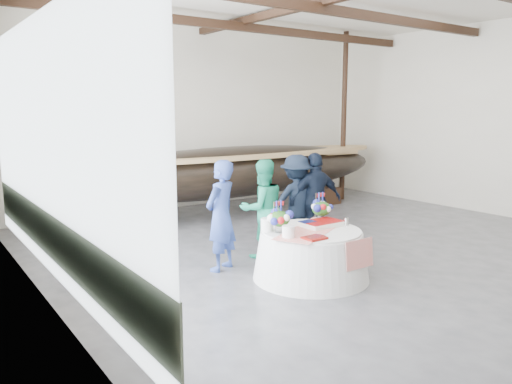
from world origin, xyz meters
TOP-DOWN VIEW (x-y plane):
  - floor at (0.00, 0.00)m, footprint 10.00×12.00m
  - wall_back at (0.00, 6.00)m, footprint 10.00×0.02m
  - wall_left at (-5.00, 0.00)m, footprint 0.02×12.00m
  - pavilion_structure at (0.00, 0.76)m, footprint 9.80×11.76m
  - open_bay at (-4.95, 1.00)m, footprint 0.03×7.00m
  - longboat_display at (0.03, 4.35)m, footprint 8.64×1.73m
  - banquet_table at (-1.59, -0.07)m, footprint 1.72×1.72m
  - tabletop_items at (-1.60, 0.10)m, footprint 1.66×1.21m
  - guest_woman_blue at (-2.46, 1.04)m, footprint 0.75×0.64m
  - guest_woman_teal at (-1.52, 1.23)m, footprint 0.89×0.74m
  - guest_man_left at (-0.66, 1.37)m, footprint 1.22×0.90m
  - guest_man_right at (-0.39, 1.16)m, footprint 1.08×0.64m

SIDE VIEW (x-z plane):
  - floor at x=0.00m, z-range -0.01..0.01m
  - banquet_table at x=-1.59m, z-range 0.00..0.74m
  - guest_woman_teal at x=-1.52m, z-range 0.00..1.66m
  - guest_man_left at x=-0.66m, z-range 0.00..1.68m
  - guest_man_right at x=-0.39m, z-range 0.00..1.72m
  - guest_woman_blue at x=-2.46m, z-range 0.00..1.73m
  - tabletop_items at x=-1.60m, z-range 0.69..1.09m
  - longboat_display at x=0.03m, z-range 0.22..1.84m
  - open_bay at x=-4.95m, z-range 0.23..3.43m
  - wall_back at x=0.00m, z-range 0.00..4.50m
  - wall_left at x=-5.00m, z-range 0.00..4.50m
  - pavilion_structure at x=0.00m, z-range 1.75..6.25m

